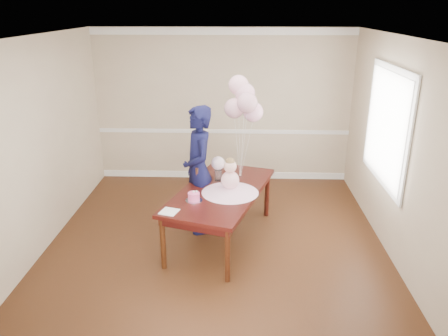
% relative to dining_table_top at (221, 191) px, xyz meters
% --- Properties ---
extents(floor, '(4.50, 5.00, 0.00)m').
position_rel_dining_table_top_xyz_m(floor, '(-0.06, -0.21, -0.71)').
color(floor, '#32190C').
rests_on(floor, ground).
extents(ceiling, '(4.50, 5.00, 0.02)m').
position_rel_dining_table_top_xyz_m(ceiling, '(-0.06, -0.21, 1.99)').
color(ceiling, silver).
rests_on(ceiling, wall_back).
extents(wall_back, '(4.50, 0.02, 2.70)m').
position_rel_dining_table_top_xyz_m(wall_back, '(-0.06, 2.29, 0.64)').
color(wall_back, tan).
rests_on(wall_back, floor).
extents(wall_front, '(4.50, 0.02, 2.70)m').
position_rel_dining_table_top_xyz_m(wall_front, '(-0.06, -2.71, 0.64)').
color(wall_front, tan).
rests_on(wall_front, floor).
extents(wall_left, '(0.02, 5.00, 2.70)m').
position_rel_dining_table_top_xyz_m(wall_left, '(-2.31, -0.21, 0.64)').
color(wall_left, tan).
rests_on(wall_left, floor).
extents(wall_right, '(0.02, 5.00, 2.70)m').
position_rel_dining_table_top_xyz_m(wall_right, '(2.19, -0.21, 0.64)').
color(wall_right, tan).
rests_on(wall_right, floor).
extents(chair_rail_trim, '(4.50, 0.02, 0.07)m').
position_rel_dining_table_top_xyz_m(chair_rail_trim, '(-0.06, 2.28, 0.19)').
color(chair_rail_trim, white).
rests_on(chair_rail_trim, wall_back).
extents(crown_molding, '(4.50, 0.02, 0.12)m').
position_rel_dining_table_top_xyz_m(crown_molding, '(-0.06, 2.28, 1.92)').
color(crown_molding, white).
rests_on(crown_molding, wall_back).
extents(baseboard_trim, '(4.50, 0.02, 0.12)m').
position_rel_dining_table_top_xyz_m(baseboard_trim, '(-0.06, 2.28, -0.65)').
color(baseboard_trim, white).
rests_on(baseboard_trim, floor).
extents(window_frame, '(0.02, 1.66, 1.56)m').
position_rel_dining_table_top_xyz_m(window_frame, '(2.17, 0.29, 0.84)').
color(window_frame, white).
rests_on(window_frame, wall_right).
extents(window_blinds, '(0.01, 1.50, 1.40)m').
position_rel_dining_table_top_xyz_m(window_blinds, '(2.15, 0.29, 0.84)').
color(window_blinds, white).
rests_on(window_blinds, wall_right).
extents(dining_table_top, '(1.53, 2.17, 0.05)m').
position_rel_dining_table_top_xyz_m(dining_table_top, '(0.00, 0.00, 0.00)').
color(dining_table_top, black).
rests_on(dining_table_top, table_leg_fl).
extents(table_apron, '(1.41, 2.05, 0.10)m').
position_rel_dining_table_top_xyz_m(table_apron, '(0.00, 0.00, -0.07)').
color(table_apron, black).
rests_on(table_apron, table_leg_fl).
extents(table_leg_fl, '(0.09, 0.09, 0.69)m').
position_rel_dining_table_top_xyz_m(table_leg_fl, '(-0.67, -0.74, -0.37)').
color(table_leg_fl, black).
rests_on(table_leg_fl, floor).
extents(table_leg_fr, '(0.09, 0.09, 0.69)m').
position_rel_dining_table_top_xyz_m(table_leg_fr, '(0.12, -0.99, -0.37)').
color(table_leg_fr, black).
rests_on(table_leg_fr, floor).
extents(table_leg_bl, '(0.09, 0.09, 0.69)m').
position_rel_dining_table_top_xyz_m(table_leg_bl, '(-0.12, 0.99, -0.37)').
color(table_leg_bl, black).
rests_on(table_leg_bl, floor).
extents(table_leg_br, '(0.09, 0.09, 0.69)m').
position_rel_dining_table_top_xyz_m(table_leg_br, '(0.67, 0.74, -0.37)').
color(table_leg_br, black).
rests_on(table_leg_br, floor).
extents(baby_skirt, '(0.94, 0.94, 0.10)m').
position_rel_dining_table_top_xyz_m(baby_skirt, '(0.13, -0.09, 0.07)').
color(baby_skirt, '#FAB8D9').
rests_on(baby_skirt, dining_table_top).
extents(baby_torso, '(0.24, 0.24, 0.24)m').
position_rel_dining_table_top_xyz_m(baby_torso, '(0.13, -0.09, 0.20)').
color(baby_torso, '#FB9ED0').
rests_on(baby_torso, baby_skirt).
extents(baby_head, '(0.17, 0.17, 0.17)m').
position_rel_dining_table_top_xyz_m(baby_head, '(0.13, -0.09, 0.39)').
color(baby_head, beige).
rests_on(baby_head, baby_torso).
extents(baby_hair, '(0.12, 0.12, 0.12)m').
position_rel_dining_table_top_xyz_m(baby_hair, '(0.13, -0.09, 0.45)').
color(baby_hair, brown).
rests_on(baby_hair, baby_head).
extents(cake_platter, '(0.27, 0.27, 0.01)m').
position_rel_dining_table_top_xyz_m(cake_platter, '(-0.32, -0.36, 0.03)').
color(cake_platter, '#B9B9BE').
rests_on(cake_platter, dining_table_top).
extents(birthday_cake, '(0.19, 0.19, 0.10)m').
position_rel_dining_table_top_xyz_m(birthday_cake, '(-0.32, -0.36, 0.08)').
color(birthday_cake, '#F44D91').
rests_on(birthday_cake, cake_platter).
extents(cake_flower_a, '(0.03, 0.03, 0.03)m').
position_rel_dining_table_top_xyz_m(cake_flower_a, '(-0.32, -0.36, 0.15)').
color(cake_flower_a, white).
rests_on(cake_flower_a, birthday_cake).
extents(cake_flower_b, '(0.03, 0.03, 0.03)m').
position_rel_dining_table_top_xyz_m(cake_flower_b, '(-0.29, -0.35, 0.15)').
color(cake_flower_b, white).
rests_on(cake_flower_b, birthday_cake).
extents(rose_vase_near, '(0.12, 0.12, 0.16)m').
position_rel_dining_table_top_xyz_m(rose_vase_near, '(-0.05, 0.33, 0.10)').
color(rose_vase_near, silver).
rests_on(rose_vase_near, dining_table_top).
extents(roses_near, '(0.19, 0.19, 0.19)m').
position_rel_dining_table_top_xyz_m(roses_near, '(-0.05, 0.33, 0.28)').
color(roses_near, beige).
rests_on(roses_near, rose_vase_near).
extents(napkin, '(0.25, 0.25, 0.01)m').
position_rel_dining_table_top_xyz_m(napkin, '(-0.58, -0.69, 0.03)').
color(napkin, white).
rests_on(napkin, dining_table_top).
extents(balloon_weight, '(0.05, 0.05, 0.02)m').
position_rel_dining_table_top_xyz_m(balloon_weight, '(0.26, 0.49, 0.03)').
color(balloon_weight, silver).
rests_on(balloon_weight, dining_table_top).
extents(balloon_a, '(0.28, 0.28, 0.28)m').
position_rel_dining_table_top_xyz_m(balloon_a, '(0.16, 0.52, 1.01)').
color(balloon_a, '#DD9CAB').
rests_on(balloon_a, balloon_ribbon_a).
extents(balloon_b, '(0.28, 0.28, 0.28)m').
position_rel_dining_table_top_xyz_m(balloon_b, '(0.34, 0.41, 1.11)').
color(balloon_b, '#DB9BAE').
rests_on(balloon_b, balloon_ribbon_b).
extents(balloon_c, '(0.28, 0.28, 0.28)m').
position_rel_dining_table_top_xyz_m(balloon_c, '(0.31, 0.57, 1.21)').
color(balloon_c, '#EAA6BD').
rests_on(balloon_c, balloon_ribbon_c).
extents(balloon_d, '(0.28, 0.28, 0.28)m').
position_rel_dining_table_top_xyz_m(balloon_d, '(0.22, 0.62, 1.30)').
color(balloon_d, '#FFB4C8').
rests_on(balloon_d, balloon_ribbon_d).
extents(balloon_e, '(0.28, 0.28, 0.28)m').
position_rel_dining_table_top_xyz_m(balloon_e, '(0.42, 0.52, 0.96)').
color(balloon_e, '#FFB4D4').
rests_on(balloon_e, balloon_ribbon_e).
extents(balloon_ribbon_a, '(0.09, 0.03, 0.82)m').
position_rel_dining_table_top_xyz_m(balloon_ribbon_a, '(0.21, 0.50, 0.45)').
color(balloon_ribbon_a, white).
rests_on(balloon_ribbon_a, balloon_weight).
extents(balloon_ribbon_b, '(0.08, 0.08, 0.92)m').
position_rel_dining_table_top_xyz_m(balloon_ribbon_b, '(0.30, 0.45, 0.50)').
color(balloon_ribbon_b, white).
rests_on(balloon_ribbon_b, balloon_weight).
extents(balloon_ribbon_c, '(0.05, 0.08, 1.02)m').
position_rel_dining_table_top_xyz_m(balloon_ribbon_c, '(0.28, 0.53, 0.55)').
color(balloon_ribbon_c, white).
rests_on(balloon_ribbon_c, balloon_weight).
extents(balloon_ribbon_d, '(0.05, 0.12, 1.12)m').
position_rel_dining_table_top_xyz_m(balloon_ribbon_d, '(0.24, 0.55, 0.60)').
color(balloon_ribbon_d, silver).
rests_on(balloon_ribbon_d, balloon_weight).
extents(balloon_ribbon_e, '(0.15, 0.03, 0.76)m').
position_rel_dining_table_top_xyz_m(balloon_ribbon_e, '(0.34, 0.50, 0.42)').
color(balloon_ribbon_e, white).
rests_on(balloon_ribbon_e, balloon_weight).
extents(dining_chair_seat, '(0.51, 0.51, 0.05)m').
position_rel_dining_table_top_xyz_m(dining_chair_seat, '(-0.18, 0.35, -0.28)').
color(dining_chair_seat, '#3D1910').
rests_on(dining_chair_seat, chair_leg_fl).
extents(chair_leg_fl, '(0.05, 0.05, 0.42)m').
position_rel_dining_table_top_xyz_m(chair_leg_fl, '(-0.31, 0.15, -0.51)').
color(chair_leg_fl, '#341C0E').
rests_on(chair_leg_fl, floor).
extents(chair_leg_fr, '(0.05, 0.05, 0.42)m').
position_rel_dining_table_top_xyz_m(chair_leg_fr, '(0.03, 0.22, -0.51)').
color(chair_leg_fr, '#34110E').
rests_on(chair_leg_fr, floor).
extents(chair_leg_bl, '(0.05, 0.05, 0.42)m').
position_rel_dining_table_top_xyz_m(chair_leg_bl, '(-0.39, 0.48, -0.51)').
color(chair_leg_bl, '#381C0F').
rests_on(chair_leg_bl, floor).
extents(chair_leg_br, '(0.05, 0.05, 0.42)m').
position_rel_dining_table_top_xyz_m(chair_leg_br, '(-0.05, 0.56, -0.51)').
color(chair_leg_br, '#38140F').
rests_on(chair_leg_br, floor).
extents(chair_back_post_l, '(0.05, 0.05, 0.54)m').
position_rel_dining_table_top_xyz_m(chair_back_post_l, '(-0.33, 0.14, 0.00)').
color(chair_back_post_l, '#3A1E10').
rests_on(chair_back_post_l, dining_chair_seat).
extents(chair_back_post_r, '(0.05, 0.05, 0.54)m').
position_rel_dining_table_top_xyz_m(chair_back_post_r, '(-0.41, 0.48, 0.00)').
color(chair_back_post_r, '#3B2210').
rests_on(chair_back_post_r, dining_chair_seat).
extents(chair_slat_low, '(0.11, 0.38, 0.05)m').
position_rel_dining_table_top_xyz_m(chair_slat_low, '(-0.37, 0.31, -0.11)').
color(chair_slat_low, '#381B0F').
rests_on(chair_slat_low, dining_chair_seat).
extents(chair_slat_mid, '(0.11, 0.38, 0.05)m').
position_rel_dining_table_top_xyz_m(chair_slat_mid, '(-0.37, 0.31, 0.04)').
color(chair_slat_mid, '#34150E').
rests_on(chair_slat_mid, dining_chair_seat).
extents(chair_slat_top, '(0.11, 0.38, 0.05)m').
position_rel_dining_table_top_xyz_m(chair_slat_top, '(-0.37, 0.31, 0.19)').
color(chair_slat_top, '#3D1710').
rests_on(chair_slat_top, dining_chair_seat).
extents(woman, '(0.61, 0.76, 1.80)m').
position_rel_dining_table_top_xyz_m(woman, '(-0.32, 0.28, 0.19)').
color(woman, black).
rests_on(woman, floor).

